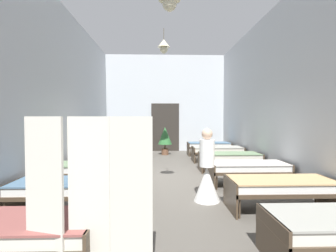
{
  "coord_description": "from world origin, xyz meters",
  "views": [
    {
      "loc": [
        -0.28,
        -7.04,
        1.69
      ],
      "look_at": [
        0.0,
        1.44,
        1.41
      ],
      "focal_mm": 27.1,
      "sensor_mm": 36.0,
      "label": 1
    }
  ],
  "objects_px": {
    "nurse_near_aisle": "(207,175)",
    "patient_seated_primary": "(85,165)",
    "bed_left_row_0": "(10,231)",
    "bed_right_row_2": "(248,168)",
    "bed_left_row_3": "(107,158)",
    "potted_plant": "(165,137)",
    "bed_right_row_1": "(281,186)",
    "bed_right_row_5": "(209,145)",
    "bed_right_row_3": "(230,157)",
    "bed_left_row_2": "(92,169)",
    "bed_right_row_4": "(217,150)",
    "bed_left_row_1": "(67,188)",
    "bed_left_row_4": "(116,151)",
    "privacy_screen": "(89,203)",
    "bed_left_row_5": "(123,146)"
  },
  "relations": [
    {
      "from": "bed_right_row_1",
      "to": "patient_seated_primary",
      "type": "bearing_deg",
      "value": -178.81
    },
    {
      "from": "bed_right_row_3",
      "to": "bed_left_row_2",
      "type": "bearing_deg",
      "value": -156.27
    },
    {
      "from": "bed_left_row_1",
      "to": "bed_right_row_3",
      "type": "bearing_deg",
      "value": 41.33
    },
    {
      "from": "patient_seated_primary",
      "to": "bed_left_row_1",
      "type": "bearing_deg",
      "value": 168.31
    },
    {
      "from": "bed_left_row_5",
      "to": "bed_right_row_5",
      "type": "relative_size",
      "value": 1.0
    },
    {
      "from": "bed_left_row_3",
      "to": "nurse_near_aisle",
      "type": "relative_size",
      "value": 1.28
    },
    {
      "from": "bed_left_row_0",
      "to": "bed_right_row_2",
      "type": "xyz_separation_m",
      "value": [
        3.85,
        3.39,
        0.0
      ]
    },
    {
      "from": "bed_left_row_1",
      "to": "bed_left_row_4",
      "type": "relative_size",
      "value": 1.0
    },
    {
      "from": "bed_left_row_0",
      "to": "bed_right_row_3",
      "type": "bearing_deg",
      "value": 52.83
    },
    {
      "from": "bed_right_row_2",
      "to": "nurse_near_aisle",
      "type": "xyz_separation_m",
      "value": [
        -1.25,
        -1.14,
        0.09
      ]
    },
    {
      "from": "bed_right_row_1",
      "to": "bed_left_row_0",
      "type": "bearing_deg",
      "value": -156.27
    },
    {
      "from": "bed_left_row_5",
      "to": "privacy_screen",
      "type": "height_order",
      "value": "privacy_screen"
    },
    {
      "from": "bed_right_row_1",
      "to": "bed_left_row_3",
      "type": "xyz_separation_m",
      "value": [
        -3.85,
        3.39,
        0.0
      ]
    },
    {
      "from": "nurse_near_aisle",
      "to": "patient_seated_primary",
      "type": "bearing_deg",
      "value": -80.66
    },
    {
      "from": "bed_right_row_3",
      "to": "bed_right_row_5",
      "type": "relative_size",
      "value": 1.0
    },
    {
      "from": "bed_right_row_5",
      "to": "bed_left_row_0",
      "type": "bearing_deg",
      "value": -114.46
    },
    {
      "from": "bed_right_row_2",
      "to": "patient_seated_primary",
      "type": "xyz_separation_m",
      "value": [
        -3.5,
        -1.77,
        0.43
      ]
    },
    {
      "from": "bed_left_row_2",
      "to": "bed_right_row_5",
      "type": "xyz_separation_m",
      "value": [
        3.85,
        5.08,
        0.0
      ]
    },
    {
      "from": "nurse_near_aisle",
      "to": "patient_seated_primary",
      "type": "height_order",
      "value": "nurse_near_aisle"
    },
    {
      "from": "nurse_near_aisle",
      "to": "bed_left_row_0",
      "type": "bearing_deg",
      "value": -55.34
    },
    {
      "from": "bed_left_row_0",
      "to": "nurse_near_aisle",
      "type": "relative_size",
      "value": 1.28
    },
    {
      "from": "bed_left_row_3",
      "to": "potted_plant",
      "type": "height_order",
      "value": "potted_plant"
    },
    {
      "from": "bed_left_row_1",
      "to": "privacy_screen",
      "type": "relative_size",
      "value": 1.12
    },
    {
      "from": "bed_left_row_0",
      "to": "bed_left_row_2",
      "type": "height_order",
      "value": "same"
    },
    {
      "from": "bed_left_row_5",
      "to": "nurse_near_aisle",
      "type": "distance_m",
      "value": 6.74
    },
    {
      "from": "bed_left_row_1",
      "to": "bed_right_row_5",
      "type": "height_order",
      "value": "same"
    },
    {
      "from": "bed_right_row_3",
      "to": "nurse_near_aisle",
      "type": "distance_m",
      "value": 3.1
    },
    {
      "from": "bed_left_row_3",
      "to": "nurse_near_aisle",
      "type": "bearing_deg",
      "value": -47.5
    },
    {
      "from": "bed_right_row_4",
      "to": "potted_plant",
      "type": "bearing_deg",
      "value": 136.3
    },
    {
      "from": "bed_right_row_2",
      "to": "privacy_screen",
      "type": "relative_size",
      "value": 1.12
    },
    {
      "from": "privacy_screen",
      "to": "patient_seated_primary",
      "type": "bearing_deg",
      "value": 107.37
    },
    {
      "from": "bed_right_row_2",
      "to": "bed_right_row_3",
      "type": "relative_size",
      "value": 1.0
    },
    {
      "from": "bed_right_row_4",
      "to": "patient_seated_primary",
      "type": "relative_size",
      "value": 2.37
    },
    {
      "from": "bed_right_row_1",
      "to": "bed_right_row_5",
      "type": "distance_m",
      "value": 6.77
    },
    {
      "from": "bed_left_row_0",
      "to": "bed_left_row_2",
      "type": "relative_size",
      "value": 1.0
    },
    {
      "from": "nurse_near_aisle",
      "to": "patient_seated_primary",
      "type": "xyz_separation_m",
      "value": [
        -2.25,
        -0.62,
        0.34
      ]
    },
    {
      "from": "bed_left_row_1",
      "to": "bed_right_row_2",
      "type": "distance_m",
      "value": 4.21
    },
    {
      "from": "bed_left_row_0",
      "to": "nurse_near_aisle",
      "type": "bearing_deg",
      "value": 40.8
    },
    {
      "from": "bed_right_row_1",
      "to": "bed_right_row_2",
      "type": "distance_m",
      "value": 1.69
    },
    {
      "from": "bed_left_row_3",
      "to": "bed_right_row_3",
      "type": "height_order",
      "value": "same"
    },
    {
      "from": "bed_left_row_0",
      "to": "bed_left_row_4",
      "type": "relative_size",
      "value": 1.0
    },
    {
      "from": "bed_left_row_5",
      "to": "bed_right_row_5",
      "type": "distance_m",
      "value": 3.85
    },
    {
      "from": "nurse_near_aisle",
      "to": "privacy_screen",
      "type": "xyz_separation_m",
      "value": [
        -1.65,
        -2.56,
        0.32
      ]
    },
    {
      "from": "bed_left_row_2",
      "to": "privacy_screen",
      "type": "relative_size",
      "value": 1.12
    },
    {
      "from": "bed_left_row_4",
      "to": "bed_right_row_1",
      "type": "bearing_deg",
      "value": -52.83
    },
    {
      "from": "bed_left_row_4",
      "to": "potted_plant",
      "type": "bearing_deg",
      "value": 44.87
    },
    {
      "from": "bed_right_row_3",
      "to": "bed_right_row_2",
      "type": "bearing_deg",
      "value": -90.0
    },
    {
      "from": "bed_left_row_3",
      "to": "bed_right_row_5",
      "type": "relative_size",
      "value": 1.0
    },
    {
      "from": "bed_left_row_4",
      "to": "potted_plant",
      "type": "height_order",
      "value": "potted_plant"
    },
    {
      "from": "bed_left_row_0",
      "to": "bed_left_row_3",
      "type": "relative_size",
      "value": 1.0
    }
  ]
}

